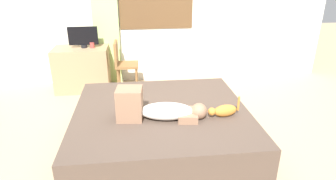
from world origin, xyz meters
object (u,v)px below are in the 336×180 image
tv_monitor (83,37)px  cup (92,45)px  bed (161,129)px  desk (83,69)px  person_lying (157,109)px  chair_by_desk (123,62)px  cat (224,111)px

tv_monitor → cup: (0.14, -0.03, -0.14)m
bed → tv_monitor: bearing=119.4°
desk → cup: cup is taller
person_lying → chair_by_desk: chair_by_desk is taller
tv_monitor → cup: tv_monitor is taller
cat → chair_by_desk: 2.34m
tv_monitor → cup: 0.20m
tv_monitor → cat: bearing=-51.4°
desk → cat: bearing=-50.3°
cat → desk: size_ratio=0.40×
cat → tv_monitor: 2.83m
chair_by_desk → cup: bearing=166.1°
person_lying → desk: (-1.12, 2.16, -0.24)m
person_lying → chair_by_desk: size_ratio=1.10×
person_lying → cat: 0.71m
person_lying → desk: size_ratio=1.05×
bed → chair_by_desk: bearing=104.8°
tv_monitor → chair_by_desk: bearing=-13.4°
desk → tv_monitor: 0.56m
chair_by_desk → cat: bearing=-61.2°
cup → chair_by_desk: chair_by_desk is taller
cup → chair_by_desk: size_ratio=0.10×
desk → tv_monitor: size_ratio=1.87×
cat → cup: bearing=126.7°
cup → chair_by_desk: (0.49, -0.12, -0.28)m
cup → chair_by_desk: bearing=-13.9°
person_lying → cat: (0.71, -0.03, -0.05)m
cat → bed: bearing=159.9°
desk → cup: 0.46m
tv_monitor → chair_by_desk: size_ratio=0.56×
chair_by_desk → tv_monitor: bearing=166.6°
person_lying → cup: person_lying is taller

